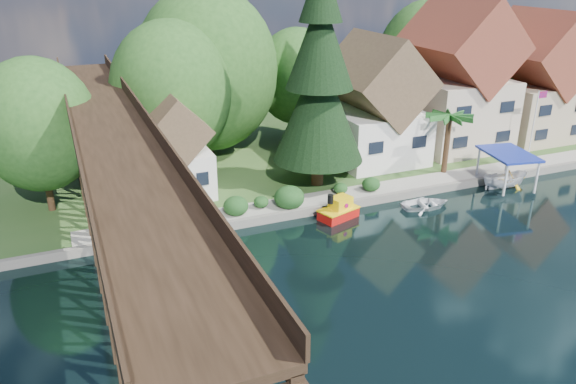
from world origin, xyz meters
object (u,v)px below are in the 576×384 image
at_px(trestle_bridge, 119,186).
at_px(conifer, 319,80).
at_px(house_left, 374,108).
at_px(boat_yellow, 510,177).
at_px(shed, 175,153).
at_px(flagpole, 535,120).
at_px(palm_tree, 450,119).
at_px(boat_canopy, 506,173).
at_px(house_center, 457,84).
at_px(boat_white_a, 426,203).
at_px(house_right, 534,85).
at_px(tugboat, 339,210).

height_order(trestle_bridge, conifer, conifer).
bearing_deg(house_left, boat_yellow, -49.05).
height_order(shed, flagpole, shed).
relative_size(trestle_bridge, boat_yellow, 15.97).
height_order(palm_tree, boat_canopy, palm_tree).
relative_size(shed, boat_yellow, 2.84).
height_order(shed, conifer, conifer).
bearing_deg(house_center, boat_canopy, -102.19).
distance_m(shed, palm_tree, 22.17).
xyz_separation_m(house_center, boat_white_a, (-10.22, -10.57, -6.03)).
bearing_deg(house_right, shed, -177.61).
height_order(trestle_bridge, house_center, house_center).
height_order(house_left, house_right, house_right).
height_order(house_right, tugboat, house_right).
distance_m(conifer, boat_white_a, 12.13).
bearing_deg(boat_yellow, house_right, -37.83).
bearing_deg(boat_white_a, palm_tree, -41.79).
xyz_separation_m(shed, boat_canopy, (24.88, -7.79, -2.52)).
bearing_deg(boat_yellow, tugboat, 101.92).
bearing_deg(boat_white_a, house_right, -56.53).
xyz_separation_m(conifer, boat_white_a, (6.01, -6.30, -8.45)).
bearing_deg(trestle_bridge, boat_white_a, 1.98).
relative_size(shed, palm_tree, 1.46).
distance_m(conifer, palm_tree, 11.72).
distance_m(house_left, house_center, 9.10).
bearing_deg(house_left, boat_canopy, -53.47).
relative_size(house_center, palm_tree, 2.59).
height_order(trestle_bridge, shed, trestle_bridge).
relative_size(house_left, house_center, 0.79).
bearing_deg(conifer, house_right, 8.51).
bearing_deg(boat_yellow, conifer, 81.91).
bearing_deg(boat_canopy, house_center, 77.81).
bearing_deg(boat_white_a, flagpole, -69.98).
xyz_separation_m(tugboat, boat_canopy, (14.98, -0.07, 0.68)).
relative_size(tugboat, boat_white_a, 0.87).
height_order(house_left, shed, house_left).
bearing_deg(trestle_bridge, house_right, 14.79).
distance_m(conifer, tugboat, 9.89).
relative_size(house_left, conifer, 0.64).
distance_m(house_center, boat_yellow, 11.10).
height_order(palm_tree, boat_yellow, palm_tree).
xyz_separation_m(trestle_bridge, shed, (5.00, 9.33, -1.52)).
bearing_deg(boat_canopy, boat_yellow, 20.80).
distance_m(house_right, palm_tree, 15.28).
relative_size(trestle_bridge, conifer, 2.55).
distance_m(trestle_bridge, flagpole, 34.99).
relative_size(palm_tree, flagpole, 0.82).
bearing_deg(house_center, flagpole, -69.39).
height_order(shed, tugboat, shed).
xyz_separation_m(tugboat, boat_white_a, (6.87, -0.85, -0.24)).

